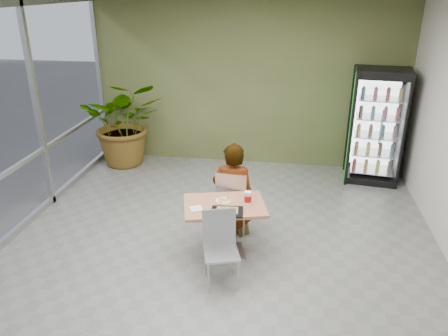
{
  "coord_description": "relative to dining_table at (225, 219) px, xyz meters",
  "views": [
    {
      "loc": [
        0.84,
        -4.83,
        3.35
      ],
      "look_at": [
        -0.02,
        0.71,
        1.0
      ],
      "focal_mm": 35.0,
      "sensor_mm": 36.0,
      "label": 1
    }
  ],
  "objects": [
    {
      "name": "cafeteria_tray",
      "position": [
        0.07,
        -0.21,
        0.22
      ],
      "size": [
        0.42,
        0.32,
        0.02
      ],
      "primitive_type": "cube",
      "rotation": [
        0.0,
        0.0,
        0.1
      ],
      "color": "black",
      "rests_on": "dining_table"
    },
    {
      "name": "napkin_stack",
      "position": [
        -0.33,
        -0.2,
        0.22
      ],
      "size": [
        0.2,
        0.2,
        0.02
      ],
      "primitive_type": "cube",
      "rotation": [
        0.0,
        0.0,
        0.44
      ],
      "color": "white",
      "rests_on": "dining_table"
    },
    {
      "name": "dining_table",
      "position": [
        0.0,
        0.0,
        0.0
      ],
      "size": [
        1.18,
        0.96,
        0.75
      ],
      "rotation": [
        0.0,
        0.0,
        0.26
      ],
      "color": "#BE7751",
      "rests_on": "ground"
    },
    {
      "name": "potted_plant",
      "position": [
        -2.43,
        2.94,
        0.32
      ],
      "size": [
        1.83,
        1.69,
        1.71
      ],
      "primitive_type": "imported",
      "rotation": [
        0.0,
        0.0,
        0.27
      ],
      "color": "#2D5D25",
      "rests_on": "ground"
    },
    {
      "name": "beverage_fridge",
      "position": [
        2.31,
        2.86,
        0.49
      ],
      "size": [
        1.02,
        0.83,
        2.04
      ],
      "rotation": [
        0.0,
        0.0,
        -0.13
      ],
      "color": "black",
      "rests_on": "ground"
    },
    {
      "name": "chair_far",
      "position": [
        0.02,
        0.55,
        0.04
      ],
      "size": [
        0.46,
        0.47,
        0.98
      ],
      "rotation": [
        0.0,
        0.0,
        3.07
      ],
      "color": "#AAACAE",
      "rests_on": "ground"
    },
    {
      "name": "ground",
      "position": [
        -0.08,
        -0.11,
        -0.54
      ],
      "size": [
        7.0,
        7.0,
        0.0
      ],
      "primitive_type": "plane",
      "color": "slate",
      "rests_on": "ground"
    },
    {
      "name": "chair_near",
      "position": [
        0.03,
        -0.54,
        -0.0
      ],
      "size": [
        0.51,
        0.51,
        0.92
      ],
      "rotation": [
        0.0,
        0.0,
        0.3
      ],
      "color": "#AAACAE",
      "rests_on": "ground"
    },
    {
      "name": "pizza_plate",
      "position": [
        -0.03,
        0.08,
        0.23
      ],
      "size": [
        0.28,
        0.28,
        0.03
      ],
      "color": "white",
      "rests_on": "dining_table"
    },
    {
      "name": "seated_woman",
      "position": [
        0.03,
        0.6,
        -0.0
      ],
      "size": [
        0.64,
        0.44,
        1.67
      ],
      "primitive_type": "imported",
      "rotation": [
        0.0,
        0.0,
        3.07
      ],
      "color": "black",
      "rests_on": "ground"
    },
    {
      "name": "soda_cup",
      "position": [
        0.29,
        0.06,
        0.29
      ],
      "size": [
        0.1,
        0.1,
        0.17
      ],
      "color": "white",
      "rests_on": "dining_table"
    },
    {
      "name": "room_envelope",
      "position": [
        -0.08,
        -0.11,
        1.06
      ],
      "size": [
        6.0,
        7.0,
        3.2
      ],
      "primitive_type": null,
      "color": "beige",
      "rests_on": "ground"
    }
  ]
}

